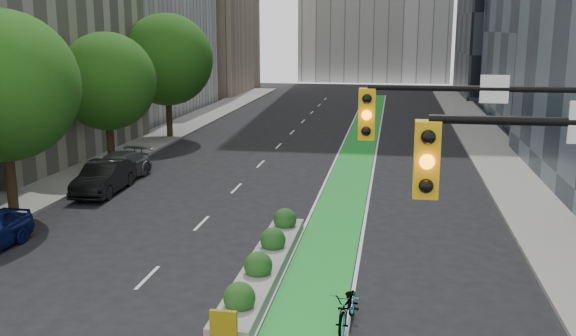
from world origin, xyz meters
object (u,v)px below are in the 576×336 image
(parked_car_left_mid, at_px, (104,177))
(parked_car_left_far, at_px, (117,167))
(bicycle, at_px, (348,307))
(median_planter, at_px, (265,262))

(parked_car_left_mid, distance_m, parked_car_left_far, 2.57)
(bicycle, height_order, parked_car_left_far, parked_car_left_far)
(median_planter, distance_m, bicycle, 4.58)
(parked_car_left_far, bearing_deg, bicycle, -41.27)
(bicycle, xyz_separation_m, parked_car_left_far, (-13.34, 15.01, 0.16))
(median_planter, height_order, bicycle, bicycle)
(bicycle, relative_size, parked_car_left_mid, 0.46)
(parked_car_left_far, bearing_deg, median_planter, -41.06)
(median_planter, xyz_separation_m, parked_car_left_far, (-10.34, 11.55, 0.36))
(bicycle, xyz_separation_m, parked_car_left_mid, (-12.89, 12.48, 0.21))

